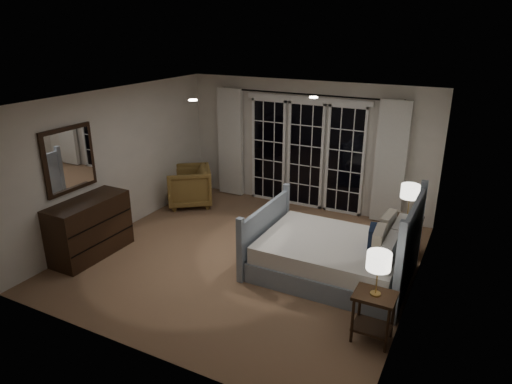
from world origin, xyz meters
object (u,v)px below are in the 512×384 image
at_px(armchair, 189,186).
at_px(dresser, 90,228).
at_px(bed, 335,255).
at_px(lamp_right, 410,192).
at_px(nightstand_right, 405,231).
at_px(nightstand_left, 374,310).
at_px(lamp_left, 379,262).

bearing_deg(armchair, dresser, -39.46).
distance_m(bed, lamp_right, 1.56).
relative_size(bed, lamp_right, 3.98).
bearing_deg(bed, armchair, 159.21).
bearing_deg(lamp_right, dresser, -152.53).
relative_size(nightstand_right, armchair, 0.72).
xyz_separation_m(armchair, dresser, (-0.13, -2.50, 0.07)).
xyz_separation_m(nightstand_left, nightstand_right, (-0.07, 2.35, 0.01)).
height_order(lamp_right, armchair, lamp_right).
distance_m(bed, lamp_left, 1.64).
bearing_deg(lamp_left, armchair, 149.68).
distance_m(lamp_left, armchair, 5.09).
distance_m(nightstand_right, lamp_right, 0.66).
relative_size(bed, lamp_left, 4.18).
relative_size(nightstand_left, nightstand_right, 0.98).
bearing_deg(armchair, bed, 32.72).
xyz_separation_m(bed, lamp_left, (0.85, -1.22, 0.70)).
bearing_deg(nightstand_right, lamp_right, 45.00).
xyz_separation_m(bed, nightstand_right, (0.78, 1.14, 0.08)).
distance_m(nightstand_right, dresser, 4.99).
bearing_deg(lamp_left, bed, 124.82).
height_order(bed, lamp_right, bed).
bearing_deg(nightstand_right, dresser, -152.53).
xyz_separation_m(lamp_right, armchair, (-4.29, 0.20, -0.67)).
relative_size(bed, nightstand_right, 3.53).
distance_m(armchair, dresser, 2.50).
height_order(lamp_right, dresser, lamp_right).
bearing_deg(nightstand_left, lamp_right, 91.67).
xyz_separation_m(bed, nightstand_left, (0.85, -1.22, 0.08)).
bearing_deg(lamp_right, nightstand_right, -135.00).
height_order(lamp_left, dresser, lamp_left).
distance_m(nightstand_left, lamp_left, 0.63).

